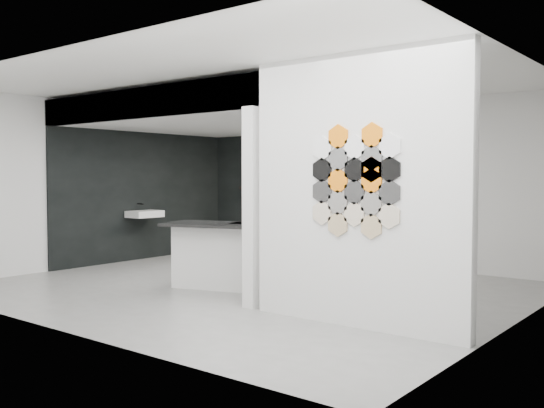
{
  "coord_description": "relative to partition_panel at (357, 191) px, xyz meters",
  "views": [
    {
      "loc": [
        5.37,
        -6.39,
        1.56
      ],
      "look_at": [
        0.1,
        0.3,
        1.15
      ],
      "focal_mm": 40.0,
      "sensor_mm": 36.0,
      "label": 1
    }
  ],
  "objects": [
    {
      "name": "floor",
      "position": [
        -2.23,
        1.0,
        -1.4
      ],
      "size": [
        7.0,
        6.0,
        0.01
      ],
      "primitive_type": "cube",
      "color": "slate"
    },
    {
      "name": "partition_panel",
      "position": [
        0.0,
        0.0,
        0.0
      ],
      "size": [
        2.45,
        0.15,
        2.8
      ],
      "primitive_type": "cube",
      "color": "silver",
      "rests_on": "floor"
    },
    {
      "name": "bay_clad_back",
      "position": [
        -3.52,
        3.97,
        -0.22
      ],
      "size": [
        4.4,
        0.04,
        2.35
      ],
      "primitive_type": "cube",
      "color": "black",
      "rests_on": "floor"
    },
    {
      "name": "bay_clad_left",
      "position": [
        -5.7,
        2.0,
        -0.22
      ],
      "size": [
        0.04,
        4.0,
        2.35
      ],
      "primitive_type": "cube",
      "color": "black",
      "rests_on": "floor"
    },
    {
      "name": "bulkhead",
      "position": [
        -3.52,
        2.0,
        1.15
      ],
      "size": [
        4.4,
        4.0,
        0.4
      ],
      "primitive_type": "cube",
      "color": "silver",
      "rests_on": "corner_column"
    },
    {
      "name": "corner_column",
      "position": [
        -1.41,
        0.0,
        -0.22
      ],
      "size": [
        0.16,
        0.16,
        2.35
      ],
      "primitive_type": "cube",
      "color": "silver",
      "rests_on": "floor"
    },
    {
      "name": "fascia_beam",
      "position": [
        -3.52,
        0.08,
        1.15
      ],
      "size": [
        4.4,
        0.16,
        0.4
      ],
      "primitive_type": "cube",
      "color": "silver",
      "rests_on": "corner_column"
    },
    {
      "name": "wall_basin",
      "position": [
        -5.46,
        1.8,
        -0.55
      ],
      "size": [
        0.4,
        0.6,
        0.12
      ],
      "primitive_type": "cube",
      "color": "silver",
      "rests_on": "bay_clad_left"
    },
    {
      "name": "display_shelf",
      "position": [
        -3.43,
        3.87,
        -0.1
      ],
      "size": [
        3.0,
        0.15,
        0.04
      ],
      "primitive_type": "cube",
      "color": "black",
      "rests_on": "bay_clad_back"
    },
    {
      "name": "kitchen_island",
      "position": [
        -2.44,
        0.74,
        -0.94
      ],
      "size": [
        1.85,
        1.23,
        1.37
      ],
      "rotation": [
        0.0,
        0.0,
        0.3
      ],
      "color": "silver",
      "rests_on": "floor"
    },
    {
      "name": "stockpot",
      "position": [
        -4.48,
        3.87,
        0.01
      ],
      "size": [
        0.29,
        0.29,
        0.19
      ],
      "primitive_type": "cylinder",
      "rotation": [
        0.0,
        0.0,
        0.33
      ],
      "color": "black",
      "rests_on": "display_shelf"
    },
    {
      "name": "kettle",
      "position": [
        -2.51,
        3.87,
        -0.01
      ],
      "size": [
        0.17,
        0.17,
        0.14
      ],
      "primitive_type": "ellipsoid",
      "rotation": [
        0.0,
        0.0,
        0.06
      ],
      "color": "black",
      "rests_on": "display_shelf"
    },
    {
      "name": "glass_bowl",
      "position": [
        -2.08,
        3.87,
        -0.02
      ],
      "size": [
        0.18,
        0.18,
        0.11
      ],
      "primitive_type": "cylinder",
      "rotation": [
        0.0,
        0.0,
        -0.11
      ],
      "color": "gray",
      "rests_on": "display_shelf"
    },
    {
      "name": "glass_vase",
      "position": [
        -2.08,
        3.87,
        -0.02
      ],
      "size": [
        0.11,
        0.11,
        0.13
      ],
      "primitive_type": "cylinder",
      "rotation": [
        0.0,
        0.0,
        0.26
      ],
      "color": "gray",
      "rests_on": "display_shelf"
    },
    {
      "name": "bottle_dark",
      "position": [
        -3.6,
        3.87,
        0.01
      ],
      "size": [
        0.07,
        0.07,
        0.18
      ],
      "primitive_type": "cylinder",
      "rotation": [
        0.0,
        0.0,
        -0.01
      ],
      "color": "black",
      "rests_on": "display_shelf"
    },
    {
      "name": "utensil_cup",
      "position": [
        -4.24,
        3.87,
        -0.03
      ],
      "size": [
        0.11,
        0.11,
        0.1
      ],
      "primitive_type": "cylinder",
      "rotation": [
        0.0,
        0.0,
        0.35
      ],
      "color": "black",
      "rests_on": "display_shelf"
    },
    {
      "name": "hex_tile_cluster",
      "position": [
        0.03,
        -0.09,
        0.1
      ],
      "size": [
        1.04,
        0.02,
        1.16
      ],
      "color": "beige",
      "rests_on": "partition_panel"
    }
  ]
}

